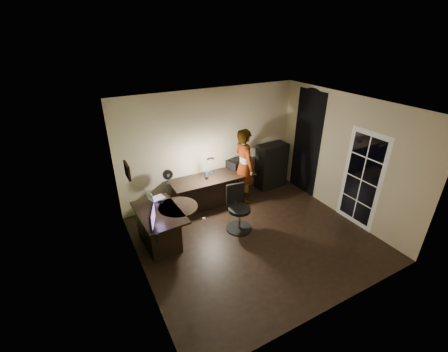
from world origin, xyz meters
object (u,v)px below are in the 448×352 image
person (244,166)px  monitor (152,223)px  desk_left (161,227)px  desk_right (213,191)px  cabinet (271,166)px  office_chair (239,209)px

person → monitor: bearing=115.2°
desk_left → desk_right: size_ratio=0.63×
person → desk_left: bearing=106.7°
monitor → person: 2.84m
cabinet → office_chair: bearing=-146.7°
desk_right → monitor: monitor is taller
desk_left → person: bearing=12.9°
desk_right → desk_left: bearing=-152.0°
cabinet → desk_right: bearing=-178.8°
desk_left → monitor: size_ratio=2.65×
cabinet → person: person is taller
monitor → desk_right: bearing=58.0°
desk_left → office_chair: size_ratio=1.27×
desk_left → desk_right: 1.74m
desk_right → person: (0.77, -0.14, 0.55)m
desk_left → monitor: (-0.27, -0.51, 0.51)m
desk_right → cabinet: size_ratio=1.67×
office_chair → cabinet: bearing=42.2°
office_chair → monitor: bearing=-169.1°
desk_right → office_chair: 1.16m
desk_left → person: 2.47m
desk_left → monitor: bearing=-120.6°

